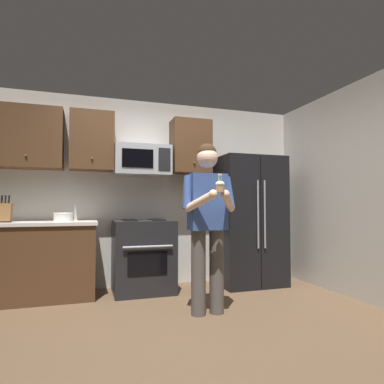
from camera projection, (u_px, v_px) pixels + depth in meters
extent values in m
plane|color=brown|center=(184.00, 327.00, 3.02)|extent=(6.00, 6.00, 0.00)
cube|color=beige|center=(149.00, 193.00, 4.74)|extent=(4.40, 0.10, 2.60)
cube|color=beige|center=(353.00, 190.00, 4.05)|extent=(0.10, 4.40, 2.60)
cube|color=black|center=(143.00, 256.00, 4.28)|extent=(0.76, 0.66, 0.92)
cube|color=black|center=(148.00, 263.00, 3.96)|extent=(0.48, 0.01, 0.28)
cylinder|color=#99999E|center=(148.00, 247.00, 3.95)|extent=(0.60, 0.03, 0.03)
cylinder|color=black|center=(131.00, 221.00, 4.12)|extent=(0.18, 0.18, 0.01)
cylinder|color=black|center=(159.00, 220.00, 4.23)|extent=(0.18, 0.18, 0.01)
cylinder|color=black|center=(128.00, 220.00, 4.38)|extent=(0.18, 0.18, 0.01)
cylinder|color=black|center=(155.00, 219.00, 4.49)|extent=(0.18, 0.18, 0.01)
cube|color=#9EA0A5|center=(142.00, 161.00, 4.45)|extent=(0.74, 0.40, 0.40)
cube|color=black|center=(138.00, 158.00, 4.23)|extent=(0.40, 0.01, 0.24)
cube|color=black|center=(165.00, 159.00, 4.34)|extent=(0.16, 0.01, 0.30)
cube|color=black|center=(248.00, 220.00, 4.72)|extent=(0.90, 0.72, 1.80)
cylinder|color=gray|center=(258.00, 214.00, 4.36)|extent=(0.02, 0.02, 0.90)
cylinder|color=gray|center=(265.00, 214.00, 4.39)|extent=(0.02, 0.02, 0.90)
cube|color=black|center=(261.00, 222.00, 4.38)|extent=(0.01, 0.01, 1.74)
cube|color=#4C301C|center=(29.00, 138.00, 4.08)|extent=(0.80, 0.34, 0.76)
sphere|color=brown|center=(26.00, 156.00, 3.90)|extent=(0.03, 0.03, 0.03)
cube|color=#4C301C|center=(92.00, 141.00, 4.31)|extent=(0.55, 0.34, 0.76)
sphere|color=brown|center=(92.00, 159.00, 4.13)|extent=(0.03, 0.03, 0.03)
cube|color=#4C301C|center=(191.00, 147.00, 4.72)|extent=(0.55, 0.34, 0.76)
sphere|color=brown|center=(195.00, 163.00, 4.54)|extent=(0.03, 0.03, 0.03)
cube|color=#4C301C|center=(33.00, 262.00, 3.90)|extent=(1.40, 0.62, 0.88)
cube|color=beige|center=(34.00, 223.00, 3.92)|extent=(1.44, 0.66, 0.04)
cube|color=brown|center=(4.00, 213.00, 3.79)|extent=(0.16, 0.15, 0.24)
cylinder|color=black|center=(2.00, 199.00, 3.77)|extent=(0.02, 0.04, 0.09)
cylinder|color=black|center=(5.00, 199.00, 3.78)|extent=(0.02, 0.04, 0.09)
cylinder|color=black|center=(9.00, 199.00, 3.79)|extent=(0.02, 0.04, 0.09)
cylinder|color=white|center=(63.00, 217.00, 4.00)|extent=(0.22, 0.22, 0.10)
torus|color=white|center=(63.00, 213.00, 4.00)|extent=(0.23, 0.23, 0.01)
cylinder|color=#4C4742|center=(198.00, 272.00, 3.37)|extent=(0.15, 0.15, 0.86)
cylinder|color=#4C4742|center=(217.00, 271.00, 3.43)|extent=(0.15, 0.15, 0.86)
cube|color=#334C8C|center=(207.00, 202.00, 3.43)|extent=(0.38, 0.22, 0.58)
sphere|color=beige|center=(207.00, 158.00, 3.45)|extent=(0.22, 0.22, 0.22)
sphere|color=#382314|center=(207.00, 153.00, 3.47)|extent=(0.20, 0.20, 0.20)
cylinder|color=#334C8C|center=(188.00, 192.00, 3.34)|extent=(0.15, 0.18, 0.35)
cylinder|color=beige|center=(200.00, 202.00, 3.21)|extent=(0.26, 0.33, 0.21)
sphere|color=beige|center=(213.00, 194.00, 3.11)|extent=(0.09, 0.09, 0.09)
cylinder|color=#334C8C|center=(228.00, 193.00, 3.48)|extent=(0.15, 0.18, 0.35)
cylinder|color=beige|center=(228.00, 202.00, 3.30)|extent=(0.26, 0.33, 0.21)
sphere|color=beige|center=(225.00, 194.00, 3.15)|extent=(0.09, 0.09, 0.09)
cylinder|color=#A87F56|center=(220.00, 189.00, 3.12)|extent=(0.08, 0.08, 0.06)
ellipsoid|color=white|center=(220.00, 184.00, 3.12)|extent=(0.09, 0.09, 0.06)
cylinder|color=#4CBF66|center=(221.00, 179.00, 3.12)|extent=(0.01, 0.01, 0.06)
ellipsoid|color=#FFD159|center=(221.00, 175.00, 3.13)|extent=(0.01, 0.01, 0.02)
cylinder|color=#F2D84C|center=(219.00, 179.00, 3.13)|extent=(0.01, 0.01, 0.06)
ellipsoid|color=#FFD159|center=(219.00, 175.00, 3.13)|extent=(0.01, 0.01, 0.02)
cylinder|color=#4C7FE5|center=(220.00, 179.00, 3.11)|extent=(0.01, 0.01, 0.06)
ellipsoid|color=#FFD159|center=(220.00, 175.00, 3.11)|extent=(0.01, 0.01, 0.02)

